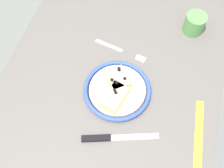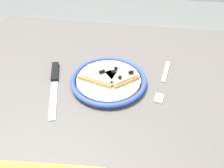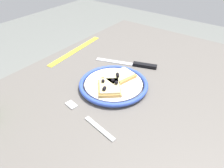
{
  "view_description": "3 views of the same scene",
  "coord_description": "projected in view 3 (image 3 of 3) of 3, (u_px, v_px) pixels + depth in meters",
  "views": [
    {
      "loc": [
        0.38,
        0.13,
        1.54
      ],
      "look_at": [
        -0.01,
        0.01,
        0.75
      ],
      "focal_mm": 42.73,
      "sensor_mm": 36.0,
      "label": 1
    },
    {
      "loc": [
        -0.09,
        0.49,
        1.13
      ],
      "look_at": [
        -0.01,
        0.06,
        0.75
      ],
      "focal_mm": 32.55,
      "sensor_mm": 36.0,
      "label": 2
    },
    {
      "loc": [
        -0.46,
        -0.3,
        1.15
      ],
      "look_at": [
        -0.01,
        0.03,
        0.75
      ],
      "focal_mm": 34.47,
      "sensor_mm": 36.0,
      "label": 3
    }
  ],
  "objects": [
    {
      "name": "pizza_slice_near",
      "position": [
        119.0,
        77.0,
        0.72
      ],
      "size": [
        0.12,
        0.09,
        0.03
      ],
      "color": "tan",
      "rests_on": "plate"
    },
    {
      "name": "knife",
      "position": [
        136.0,
        64.0,
        0.82
      ],
      "size": [
        0.1,
        0.23,
        0.01
      ],
      "color": "silver",
      "rests_on": "dining_table"
    },
    {
      "name": "fork",
      "position": [
        88.0,
        119.0,
        0.59
      ],
      "size": [
        0.05,
        0.2,
        0.0
      ],
      "color": "silver",
      "rests_on": "dining_table"
    },
    {
      "name": "measuring_tape",
      "position": [
        76.0,
        50.0,
        0.93
      ],
      "size": [
        0.32,
        0.05,
        0.0
      ],
      "primitive_type": "cube",
      "rotation": [
        0.0,
        0.0,
        0.1
      ],
      "color": "yellow",
      "rests_on": "dining_table"
    },
    {
      "name": "dining_table",
      "position": [
        121.0,
        109.0,
        0.74
      ],
      "size": [
        1.14,
        0.75,
        0.73
      ],
      "color": "#5B5651",
      "rests_on": "ground_plane"
    },
    {
      "name": "plate",
      "position": [
        113.0,
        84.0,
        0.7
      ],
      "size": [
        0.23,
        0.23,
        0.02
      ],
      "color": "white",
      "rests_on": "dining_table"
    },
    {
      "name": "pizza_slice_far",
      "position": [
        109.0,
        87.0,
        0.67
      ],
      "size": [
        0.11,
        0.11,
        0.03
      ],
      "color": "tan",
      "rests_on": "plate"
    }
  ]
}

